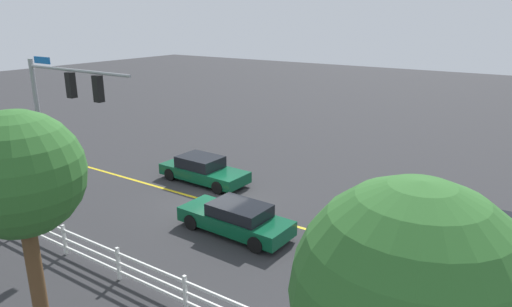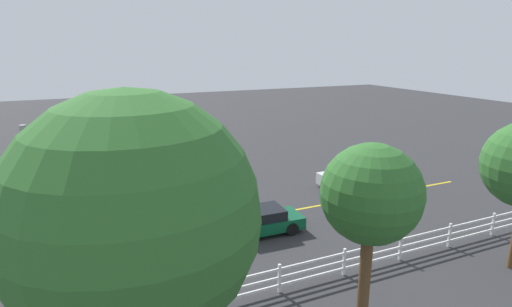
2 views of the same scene
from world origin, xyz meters
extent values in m
plane|color=#2D2D30|center=(0.00, 0.00, 0.00)|extent=(120.00, 120.00, 0.00)
cube|color=gold|center=(-4.00, 0.00, 0.00)|extent=(28.00, 0.16, 0.01)
cylinder|color=gray|center=(6.22, 4.10, 3.25)|extent=(0.20, 0.20, 6.50)
cylinder|color=gray|center=(3.15, 4.10, 6.20)|extent=(6.15, 0.12, 0.12)
cube|color=#0C59B2|center=(5.32, 4.12, 6.48)|extent=(1.10, 0.03, 0.28)
cube|color=black|center=(3.58, 4.10, 5.60)|extent=(0.32, 0.28, 1.00)
sphere|color=red|center=(3.58, 3.95, 5.92)|extent=(0.17, 0.17, 0.17)
sphere|color=orange|center=(3.58, 3.95, 5.60)|extent=(0.17, 0.17, 0.17)
sphere|color=#148C19|center=(3.58, 3.95, 5.28)|extent=(0.17, 0.17, 0.17)
cube|color=black|center=(1.90, 4.10, 5.60)|extent=(0.32, 0.28, 1.00)
sphere|color=red|center=(1.90, 3.95, 5.92)|extent=(0.17, 0.17, 0.17)
sphere|color=orange|center=(1.90, 3.95, 5.60)|extent=(0.17, 0.17, 0.17)
sphere|color=#148C19|center=(1.90, 3.95, 5.28)|extent=(0.17, 0.17, 0.17)
cube|color=silver|center=(-11.16, -2.05, 0.58)|extent=(4.14, 2.05, 0.73)
cube|color=black|center=(-10.96, -2.04, 1.18)|extent=(1.80, 1.77, 0.46)
cylinder|color=black|center=(-12.50, -2.99, 0.32)|extent=(0.65, 0.25, 0.64)
cylinder|color=black|center=(-12.58, -1.23, 0.32)|extent=(0.65, 0.25, 0.64)
cylinder|color=black|center=(-9.74, -2.87, 0.32)|extent=(0.65, 0.25, 0.64)
cylinder|color=black|center=(-9.82, -1.11, 0.32)|extent=(0.65, 0.25, 0.64)
cube|color=#0C4C2D|center=(2.00, -1.86, 0.50)|extent=(4.81, 1.91, 0.55)
cube|color=black|center=(2.24, -1.86, 1.06)|extent=(2.20, 1.67, 0.57)
cylinder|color=black|center=(0.36, -2.65, 0.32)|extent=(0.65, 0.24, 0.64)
cylinder|color=black|center=(0.41, -0.98, 0.32)|extent=(0.65, 0.24, 0.64)
cylinder|color=black|center=(3.60, -2.74, 0.32)|extent=(0.65, 0.24, 0.64)
cylinder|color=black|center=(3.64, -1.06, 0.32)|extent=(0.65, 0.24, 0.64)
cube|color=#0C4C2D|center=(-2.70, 1.82, 0.51)|extent=(4.71, 1.84, 0.57)
cube|color=black|center=(-2.93, 1.83, 1.03)|extent=(2.32, 1.60, 0.48)
cylinder|color=black|center=(-1.09, 2.57, 0.32)|extent=(0.65, 0.24, 0.64)
cylinder|color=black|center=(-1.13, 0.98, 0.32)|extent=(0.65, 0.24, 0.64)
cylinder|color=black|center=(-4.26, 2.66, 0.32)|extent=(0.65, 0.24, 0.64)
cylinder|color=black|center=(-4.30, 1.07, 0.32)|extent=(0.65, 0.24, 0.64)
cube|color=white|center=(-13.11, 6.58, 0.57)|extent=(0.10, 0.10, 1.15)
cube|color=white|center=(-10.22, 6.58, 0.57)|extent=(0.10, 0.10, 1.15)
cube|color=white|center=(-7.33, 6.58, 0.57)|extent=(0.10, 0.10, 1.15)
cube|color=white|center=(-4.44, 6.58, 0.57)|extent=(0.10, 0.10, 1.15)
cube|color=white|center=(-1.56, 6.58, 0.57)|extent=(0.10, 0.10, 1.15)
cube|color=white|center=(1.33, 6.58, 0.57)|extent=(0.10, 0.10, 1.15)
cube|color=white|center=(-3.00, 6.58, 0.95)|extent=(26.00, 0.06, 0.09)
cube|color=white|center=(-3.00, 6.58, 0.60)|extent=(26.00, 0.06, 0.09)
cube|color=white|center=(-3.00, 6.58, 0.28)|extent=(26.00, 0.06, 0.09)
cylinder|color=brown|center=(-2.72, 9.84, 1.88)|extent=(0.36, 0.36, 3.75)
sphere|color=#2D6628|center=(-2.72, 9.84, 4.84)|extent=(2.91, 2.91, 2.91)
sphere|color=#2D6628|center=(3.81, 10.62, 5.63)|extent=(5.05, 5.05, 5.05)
camera|label=1|loc=(-12.37, 14.70, 8.21)|focal=31.51mm
camera|label=2|loc=(4.59, 18.29, 8.86)|focal=28.30mm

